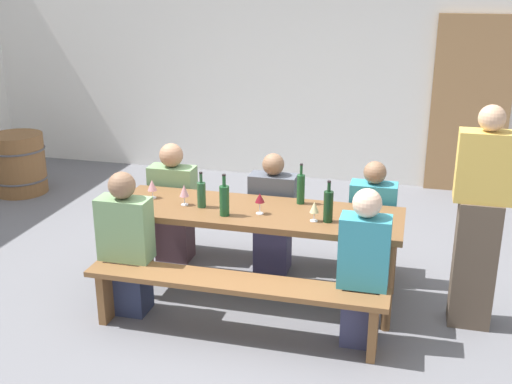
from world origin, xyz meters
The scene contains 22 objects.
ground_plane centered at (0.00, 0.00, 0.00)m, with size 24.00×24.00×0.00m, color slate.
back_wall centered at (0.00, 3.35, 1.60)m, with size 14.00×0.20×3.20m, color silver.
wooden_door centered at (1.78, 3.21, 1.05)m, with size 0.90×0.06×2.10m, color #9E7247.
tasting_table centered at (0.00, 0.00, 0.67)m, with size 2.31×0.70×0.75m.
bench_near centered at (0.00, -0.65, 0.36)m, with size 2.21×0.30×0.45m.
bench_far centered at (0.00, 0.65, 0.36)m, with size 2.21×0.30×0.45m.
wine_bottle_0 centered at (-0.21, -0.17, 0.88)m, with size 0.08×0.08×0.33m.
wine_bottle_1 centered at (0.31, 0.24, 0.88)m, with size 0.06×0.06×0.34m.
wine_bottle_2 centered at (-0.44, -0.05, 0.86)m, with size 0.07×0.07×0.29m.
wine_bottle_3 centered at (0.59, -0.11, 0.88)m, with size 0.07×0.07×0.32m.
wine_glass_0 centered at (0.05, -0.08, 0.88)m, with size 0.07×0.07×0.17m.
wine_glass_1 centered at (0.49, -0.12, 0.86)m, with size 0.07×0.07×0.16m.
wine_glass_2 centered at (0.89, -0.08, 0.87)m, with size 0.07×0.07×0.17m.
wine_glass_3 centered at (-0.59, -0.03, 0.87)m, with size 0.08×0.08×0.17m.
wine_glass_4 centered at (-0.91, 0.06, 0.86)m, with size 0.08×0.08×0.16m.
seated_guest_near_0 centered at (-0.90, -0.50, 0.54)m, with size 0.40×0.24×1.15m.
seated_guest_near_1 centered at (0.90, -0.50, 0.56)m, with size 0.35×0.24×1.17m.
seated_guest_far_0 centered at (-0.91, 0.50, 0.52)m, with size 0.41×0.24×1.11m.
seated_guest_far_1 centered at (0.02, 0.50, 0.50)m, with size 0.41×0.24×1.08m.
seated_guest_far_2 centered at (0.88, 0.50, 0.50)m, with size 0.39×0.24×1.07m.
standing_host centered at (1.68, -0.03, 0.81)m, with size 0.40×0.24×1.68m.
wine_barrel centered at (-3.42, 1.81, 0.36)m, with size 0.66×0.66×0.72m.
Camera 1 is at (1.17, -4.56, 2.53)m, focal length 44.45 mm.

